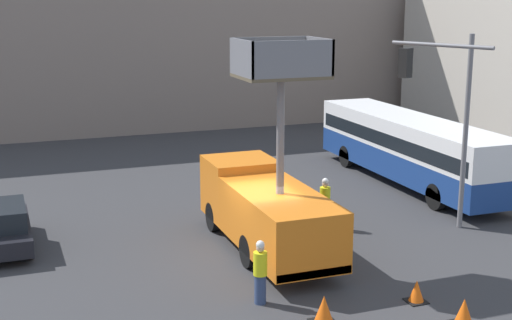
% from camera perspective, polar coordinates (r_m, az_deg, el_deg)
% --- Properties ---
extents(ground_plane, '(120.00, 120.00, 0.00)m').
position_cam_1_polar(ground_plane, '(22.81, -0.28, -7.97)').
color(ground_plane, '#333335').
extents(building_backdrop_far, '(44.00, 10.00, 12.36)m').
position_cam_1_polar(building_backdrop_far, '(47.19, -11.61, 10.41)').
color(building_backdrop_far, gray).
rests_on(building_backdrop_far, ground_plane).
extents(utility_truck, '(2.54, 7.45, 6.96)m').
position_cam_1_polar(utility_truck, '(23.12, 0.79, -3.60)').
color(utility_truck, orange).
rests_on(utility_truck, ground_plane).
extents(city_bus, '(2.55, 12.17, 2.95)m').
position_cam_1_polar(city_bus, '(31.99, 12.20, 1.17)').
color(city_bus, navy).
rests_on(city_bus, ground_plane).
extents(traffic_light_pole, '(3.77, 3.52, 6.91)m').
position_cam_1_polar(traffic_light_pole, '(24.75, 15.06, 4.42)').
color(traffic_light_pole, slate).
rests_on(traffic_light_pole, ground_plane).
extents(road_worker_near_truck, '(0.38, 0.38, 1.80)m').
position_cam_1_polar(road_worker_near_truck, '(19.45, 0.34, -8.97)').
color(road_worker_near_truck, navy).
rests_on(road_worker_near_truck, ground_plane).
extents(road_worker_directing, '(0.38, 0.38, 1.84)m').
position_cam_1_polar(road_worker_directing, '(25.65, 5.53, -3.44)').
color(road_worker_directing, navy).
rests_on(road_worker_directing, ground_plane).
extents(traffic_cone_near_truck, '(0.54, 0.54, 0.62)m').
position_cam_1_polar(traffic_cone_near_truck, '(20.25, 12.72, -10.25)').
color(traffic_cone_near_truck, black).
rests_on(traffic_cone_near_truck, ground_plane).
extents(traffic_cone_mid_road, '(0.65, 0.65, 0.74)m').
position_cam_1_polar(traffic_cone_mid_road, '(18.65, 5.45, -11.87)').
color(traffic_cone_mid_road, black).
rests_on(traffic_cone_mid_road, ground_plane).
extents(traffic_cone_far_side, '(0.61, 0.61, 0.70)m').
position_cam_1_polar(traffic_cone_far_side, '(19.24, 16.30, -11.62)').
color(traffic_cone_far_side, black).
rests_on(traffic_cone_far_side, ground_plane).
extents(parked_car_curbside, '(1.85, 4.24, 1.53)m').
position_cam_1_polar(parked_car_curbside, '(24.94, -19.77, -5.05)').
color(parked_car_curbside, black).
rests_on(parked_car_curbside, ground_plane).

